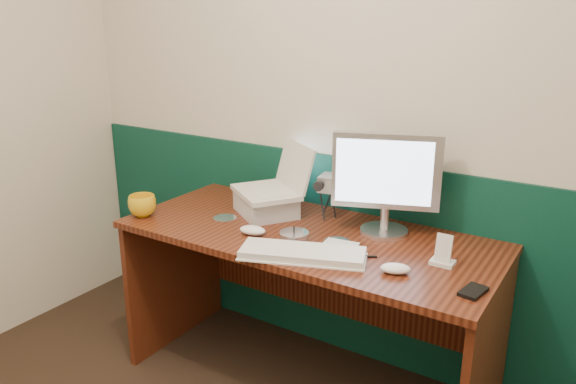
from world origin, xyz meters
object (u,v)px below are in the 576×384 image
Objects in this scene: desk at (306,311)px; keyboard at (303,254)px; camcorder at (328,199)px; monitor at (387,183)px; mug at (142,206)px; laptop at (265,167)px.

desk is 0.47m from keyboard.
keyboard is 2.61× the size of camcorder.
desk is 0.51m from camcorder.
monitor is 2.44× the size of camcorder.
desk is at bearing 96.35° from keyboard.
keyboard is at bearing -63.17° from desk.
camcorder is at bearing 30.39° from mug.
laptop is 0.32m from camcorder.
monitor is 1.10m from mug.
camcorder is (-0.29, 0.03, -0.13)m from monitor.
mug is at bearing -160.72° from camcorder.
mug is (-0.86, 0.00, 0.04)m from keyboard.
desk is 12.84× the size of mug.
mug is (-0.46, -0.32, -0.17)m from laptop.
keyboard is (-0.16, -0.40, -0.21)m from monitor.
mug is at bearing 159.30° from keyboard.
mug is at bearing -110.80° from laptop.
monitor is at bearing 31.77° from desk.
monitor is 0.48m from keyboard.
laptop reaches higher than keyboard.
laptop is at bearing 35.06° from mug.
laptop is 0.66× the size of keyboard.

